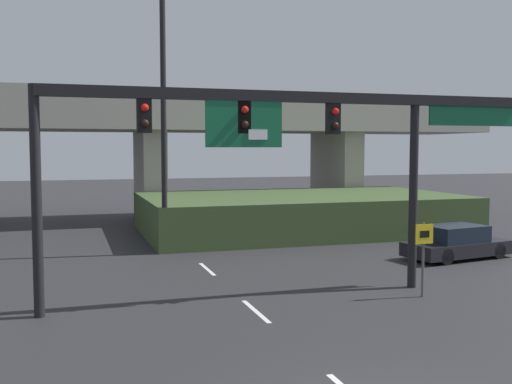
{
  "coord_description": "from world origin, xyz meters",
  "views": [
    {
      "loc": [
        -4.94,
        -8.6,
        4.57
      ],
      "look_at": [
        0.0,
        7.07,
        3.35
      ],
      "focal_mm": 42.0,
      "sensor_mm": 36.0,
      "label": 1
    }
  ],
  "objects_px": {
    "highway_light_pole_near": "(163,93)",
    "parked_sedan_near_right": "(457,243)",
    "signal_gantry": "(284,131)",
    "speed_limit_sign": "(424,248)"
  },
  "relations": [
    {
      "from": "highway_light_pole_near",
      "to": "parked_sedan_near_right",
      "type": "distance_m",
      "value": 13.77
    },
    {
      "from": "signal_gantry",
      "to": "speed_limit_sign",
      "type": "bearing_deg",
      "value": -16.71
    },
    {
      "from": "highway_light_pole_near",
      "to": "parked_sedan_near_right",
      "type": "xyz_separation_m",
      "value": [
        11.31,
        -4.77,
        -6.24
      ]
    },
    {
      "from": "speed_limit_sign",
      "to": "signal_gantry",
      "type": "bearing_deg",
      "value": 163.29
    },
    {
      "from": "speed_limit_sign",
      "to": "parked_sedan_near_right",
      "type": "relative_size",
      "value": 0.47
    },
    {
      "from": "signal_gantry",
      "to": "speed_limit_sign",
      "type": "height_order",
      "value": "signal_gantry"
    },
    {
      "from": "signal_gantry",
      "to": "highway_light_pole_near",
      "type": "relative_size",
      "value": 1.2
    },
    {
      "from": "speed_limit_sign",
      "to": "highway_light_pole_near",
      "type": "relative_size",
      "value": 0.18
    },
    {
      "from": "signal_gantry",
      "to": "speed_limit_sign",
      "type": "xyz_separation_m",
      "value": [
        4.08,
        -1.22,
        -3.56
      ]
    },
    {
      "from": "speed_limit_sign",
      "to": "highway_light_pole_near",
      "type": "distance_m",
      "value": 12.94
    }
  ]
}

